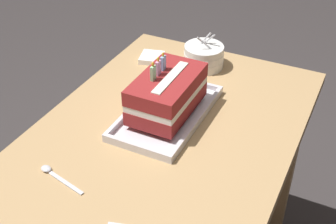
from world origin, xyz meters
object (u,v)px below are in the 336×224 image
object	(u,v)px
birthday_cake	(167,93)
bowl_stack	(204,56)
serving_spoon_by_bowls	(52,173)
napkin_pile	(152,58)
foil_tray	(167,114)

from	to	relation	value
birthday_cake	bowl_stack	xyz separation A→B (m)	(0.31, 0.02, -0.04)
serving_spoon_by_bowls	napkin_pile	bearing A→B (deg)	4.59
foil_tray	birthday_cake	world-z (taller)	birthday_cake
birthday_cake	serving_spoon_by_bowls	distance (m)	0.38
bowl_stack	napkin_pile	bearing A→B (deg)	102.47
birthday_cake	bowl_stack	bearing A→B (deg)	2.80
birthday_cake	bowl_stack	world-z (taller)	birthday_cake
foil_tray	birthday_cake	distance (m)	0.07
bowl_stack	serving_spoon_by_bowls	size ratio (longest dim) A/B	0.94
serving_spoon_by_bowls	birthday_cake	bearing A→B (deg)	-22.70
serving_spoon_by_bowls	napkin_pile	size ratio (longest dim) A/B	1.48
bowl_stack	serving_spoon_by_bowls	distance (m)	0.67
napkin_pile	bowl_stack	bearing A→B (deg)	-77.53
foil_tray	napkin_pile	size ratio (longest dim) A/B	3.74
serving_spoon_by_bowls	napkin_pile	world-z (taller)	napkin_pile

